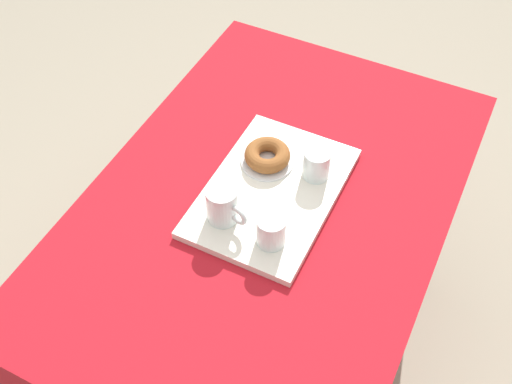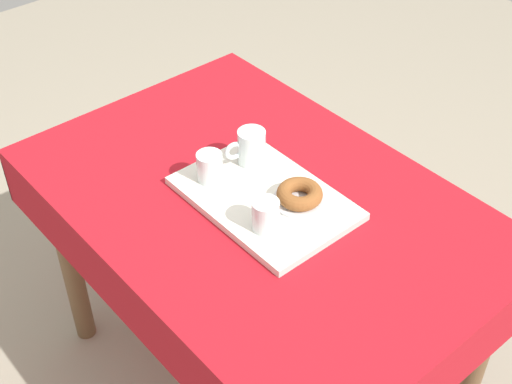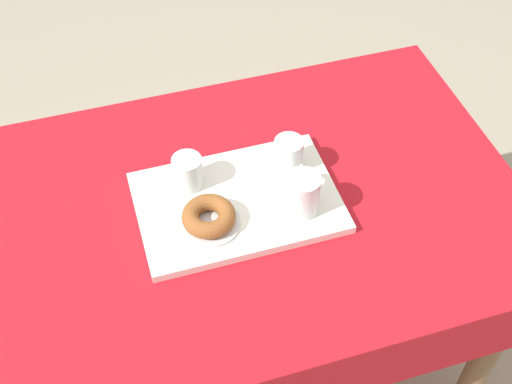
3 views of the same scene
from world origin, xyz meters
name	(u,v)px [view 3 (image 3 of 3)]	position (x,y,z in m)	size (l,w,h in m)	color
ground_plane	(249,366)	(0.00, 0.00, 0.00)	(6.00, 6.00, 0.00)	gray
dining_table	(247,233)	(0.00, 0.00, 0.66)	(1.24, 0.83, 0.77)	#A8141E
serving_tray	(238,203)	(0.02, 0.00, 0.78)	(0.44, 0.30, 0.02)	silver
tea_mug_left	(303,194)	(-0.11, 0.06, 0.83)	(0.07, 0.11, 0.09)	silver
water_glass_near	(188,173)	(0.11, -0.08, 0.82)	(0.07, 0.07, 0.08)	silver
water_glass_far	(288,155)	(-0.12, -0.06, 0.83)	(0.07, 0.07, 0.08)	silver
donut_plate_left	(209,223)	(0.10, 0.05, 0.79)	(0.13, 0.13, 0.01)	silver
sugar_donut_left	(209,216)	(0.10, 0.05, 0.82)	(0.11, 0.11, 0.04)	brown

